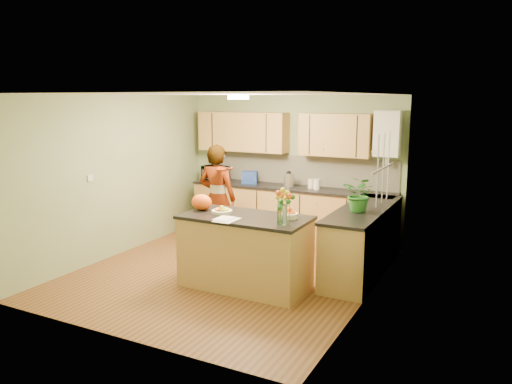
% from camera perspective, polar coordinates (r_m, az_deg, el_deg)
% --- Properties ---
extents(floor, '(4.50, 4.50, 0.00)m').
position_cam_1_polar(floor, '(7.24, -3.08, -9.09)').
color(floor, '#553618').
rests_on(floor, ground).
extents(ceiling, '(4.00, 4.50, 0.02)m').
position_cam_1_polar(ceiling, '(6.82, -3.29, 11.10)').
color(ceiling, white).
rests_on(ceiling, wall_back).
extents(wall_back, '(4.00, 0.02, 2.50)m').
position_cam_1_polar(wall_back, '(8.91, 4.14, 2.92)').
color(wall_back, gray).
rests_on(wall_back, floor).
extents(wall_front, '(4.00, 0.02, 2.50)m').
position_cam_1_polar(wall_front, '(5.15, -15.92, -3.18)').
color(wall_front, gray).
rests_on(wall_front, floor).
extents(wall_left, '(0.02, 4.50, 2.50)m').
position_cam_1_polar(wall_left, '(8.11, -15.49, 1.79)').
color(wall_left, gray).
rests_on(wall_left, floor).
extents(wall_right, '(0.02, 4.50, 2.50)m').
position_cam_1_polar(wall_right, '(6.17, 13.07, -0.78)').
color(wall_right, gray).
rests_on(wall_right, floor).
extents(back_counter, '(3.64, 0.62, 0.94)m').
position_cam_1_polar(back_counter, '(8.74, 3.90, -2.42)').
color(back_counter, '#AA8044').
rests_on(back_counter, floor).
extents(right_counter, '(0.62, 2.24, 0.94)m').
position_cam_1_polar(right_counter, '(7.23, 12.16, -5.44)').
color(right_counter, '#AA8044').
rests_on(right_counter, floor).
extents(splashback, '(3.60, 0.02, 0.52)m').
position_cam_1_polar(splashback, '(8.87, 4.69, 2.55)').
color(splashback, beige).
rests_on(splashback, back_counter).
extents(upper_cabinets, '(3.20, 0.34, 0.70)m').
position_cam_1_polar(upper_cabinets, '(8.77, 2.69, 6.75)').
color(upper_cabinets, '#AA8044').
rests_on(upper_cabinets, wall_back).
extents(boiler, '(0.40, 0.30, 0.86)m').
position_cam_1_polar(boiler, '(8.18, 14.85, 6.46)').
color(boiler, white).
rests_on(boiler, wall_back).
extents(window_right, '(0.01, 1.30, 1.05)m').
position_cam_1_polar(window_right, '(6.70, 14.38, 2.65)').
color(window_right, white).
rests_on(window_right, wall_right).
extents(light_switch, '(0.02, 0.09, 0.09)m').
position_cam_1_polar(light_switch, '(7.66, -18.44, 1.51)').
color(light_switch, white).
rests_on(light_switch, wall_left).
extents(ceiling_lamp, '(0.30, 0.30, 0.07)m').
position_cam_1_polar(ceiling_lamp, '(7.08, -2.03, 10.78)').
color(ceiling_lamp, '#FFEABF').
rests_on(ceiling_lamp, ceiling).
extents(peninsula_island, '(1.66, 0.85, 0.95)m').
position_cam_1_polar(peninsula_island, '(6.56, -1.22, -6.80)').
color(peninsula_island, '#AA8044').
rests_on(peninsula_island, floor).
extents(fruit_dish, '(0.27, 0.27, 0.10)m').
position_cam_1_polar(fruit_dish, '(6.59, -3.92, -2.10)').
color(fruit_dish, beige).
rests_on(fruit_dish, peninsula_island).
extents(orange_bowl, '(0.23, 0.23, 0.13)m').
position_cam_1_polar(orange_bowl, '(6.32, 3.80, -2.51)').
color(orange_bowl, beige).
rests_on(orange_bowl, peninsula_island).
extents(flower_vase, '(0.28, 0.28, 0.52)m').
position_cam_1_polar(flower_vase, '(5.94, 3.02, -0.47)').
color(flower_vase, silver).
rests_on(flower_vase, peninsula_island).
extents(orange_bag, '(0.34, 0.31, 0.22)m').
position_cam_1_polar(orange_bag, '(6.80, -6.24, -1.15)').
color(orange_bag, '#FD5A14').
rests_on(orange_bag, peninsula_island).
extents(papers, '(0.24, 0.33, 0.01)m').
position_cam_1_polar(papers, '(6.23, -3.36, -3.17)').
color(papers, white).
rests_on(papers, peninsula_island).
extents(violinist, '(0.66, 0.45, 1.73)m').
position_cam_1_polar(violinist, '(8.03, -4.44, -0.72)').
color(violinist, tan).
rests_on(violinist, floor).
extents(violin, '(0.58, 0.51, 0.15)m').
position_cam_1_polar(violin, '(7.66, -4.08, 2.68)').
color(violin, '#531205').
rests_on(violin, violinist).
extents(microwave, '(0.56, 0.46, 0.27)m').
position_cam_1_polar(microwave, '(9.35, -4.67, 2.18)').
color(microwave, white).
rests_on(microwave, back_counter).
extents(blue_box, '(0.32, 0.28, 0.22)m').
position_cam_1_polar(blue_box, '(8.95, -0.72, 1.68)').
color(blue_box, navy).
rests_on(blue_box, back_counter).
extents(kettle, '(0.17, 0.17, 0.32)m').
position_cam_1_polar(kettle, '(8.61, 3.75, 1.45)').
color(kettle, silver).
rests_on(kettle, back_counter).
extents(jar_cream, '(0.11, 0.11, 0.16)m').
position_cam_1_polar(jar_cream, '(8.50, 6.30, 0.94)').
color(jar_cream, beige).
rests_on(jar_cream, back_counter).
extents(jar_white, '(0.14, 0.14, 0.17)m').
position_cam_1_polar(jar_white, '(8.42, 6.97, 0.88)').
color(jar_white, white).
rests_on(jar_white, back_counter).
extents(potted_plant, '(0.50, 0.46, 0.49)m').
position_cam_1_polar(potted_plant, '(6.82, 11.82, -0.24)').
color(potted_plant, '#266923').
rests_on(potted_plant, right_counter).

